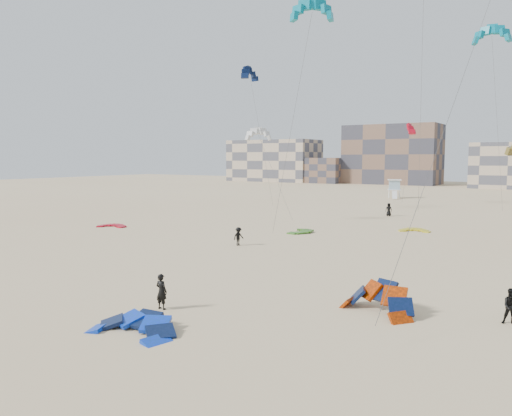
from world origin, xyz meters
The scene contains 19 objects.
ground centered at (0.00, 0.00, 0.00)m, with size 320.00×320.00×0.00m, color beige.
kite_ground_blue centered at (1.43, -2.85, 0.00)m, with size 4.36×4.42×1.26m, color #0929F3, non-canonical shape.
kite_ground_orange centered at (9.91, 6.16, 0.00)m, with size 4.11×3.27×2.55m, color #EC3C00, non-canonical shape.
kite_ground_red centered at (-27.08, 20.88, 0.00)m, with size 3.12×3.31×0.42m, color red, non-canonical shape.
kite_ground_green centered at (-6.58, 29.03, 0.00)m, with size 3.42×3.62×0.44m, color #3D8421, non-canonical shape.
kite_ground_yellow centered at (3.62, 36.37, 0.00)m, with size 2.94×3.08×0.50m, color yellow, non-canonical shape.
kitesurfer_main centered at (0.06, 0.54, 0.96)m, with size 0.70×0.46×1.92m, color black.
kitesurfer_b centered at (16.02, 7.89, 0.89)m, with size 0.86×0.67×1.78m, color black.
kitesurfer_c centered at (-7.58, 18.71, 0.84)m, with size 1.09×0.62×1.68m, color black.
kitesurfer_e centered at (-3.34, 48.98, 0.90)m, with size 0.88×0.57×1.81m, color black.
kite_fly_teal_a centered at (-3.58, 25.26, 21.73)m, with size 5.29×6.64×22.00m.
kite_fly_grey centered at (-14.92, 33.62, 10.79)m, with size 8.91×5.54×10.98m.
kite_fly_navy centered at (-22.48, 43.06, 20.03)m, with size 5.15×3.97×20.31m.
kite_fly_teal_b centered at (8.20, 52.58, 23.47)m, with size 4.81×4.92×24.11m.
kite_fly_red centered at (-5.80, 67.45, 12.76)m, with size 4.41×9.73×13.31m.
lifeguard_tower_far centered at (-12.30, 79.99, 1.84)m, with size 3.35×5.48×3.72m.
condo_west_a centered at (-70.00, 130.00, 7.00)m, with size 30.00×15.00×14.00m, color #BFA98C.
condo_west_b centered at (-30.00, 134.00, 9.00)m, with size 28.00×14.00×18.00m, color brown.
condo_fill_left centered at (-50.00, 128.00, 4.00)m, with size 12.00×10.00×8.00m, color brown.
Camera 1 is at (18.34, -18.51, 8.05)m, focal length 35.00 mm.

